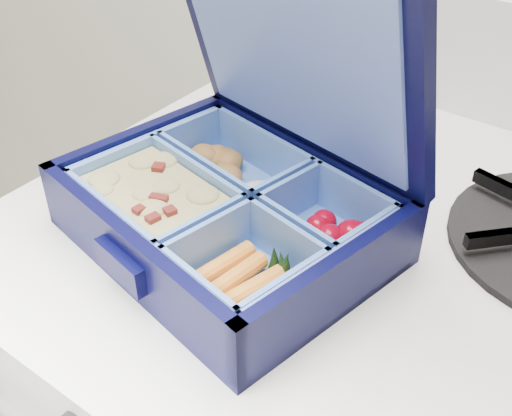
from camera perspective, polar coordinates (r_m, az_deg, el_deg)
The scene contains 3 objects.
bento_box at distance 0.49m, azimuth -2.61°, elevation -0.44°, with size 0.23×0.18×0.06m, color black, non-canonical shape.
burner_grate_rear at distance 0.72m, azimuth 5.97°, elevation 10.99°, with size 0.18×0.18×0.02m, color black.
fork at distance 0.57m, azimuth 5.41°, elevation 2.89°, with size 0.03×0.20×0.01m, color #ABA9B6, non-canonical shape.
Camera 1 is at (-0.35, 1.32, 1.11)m, focal length 45.00 mm.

